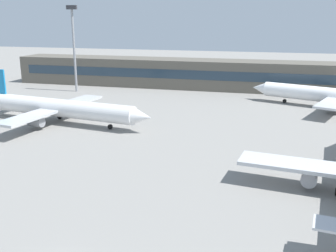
{
  "coord_description": "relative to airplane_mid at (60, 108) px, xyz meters",
  "views": [
    {
      "loc": [
        17.92,
        -26.67,
        22.12
      ],
      "look_at": [
        0.11,
        40.0,
        3.0
      ],
      "focal_mm": 42.21,
      "sensor_mm": 36.0,
      "label": 1
    }
  ],
  "objects": [
    {
      "name": "airplane_far",
      "position": [
        58.68,
        29.83,
        -0.04
      ],
      "size": [
        41.53,
        29.72,
        10.66
      ],
      "color": "white",
      "rests_on": "ground_plane"
    },
    {
      "name": "ground_plane",
      "position": [
        25.79,
        -6.89,
        -3.29
      ],
      "size": [
        400.0,
        400.0,
        0.0
      ],
      "primitive_type": "plane",
      "color": "gray"
    },
    {
      "name": "floodlight_tower_west",
      "position": [
        -14.45,
        35.09,
        11.44
      ],
      "size": [
        3.2,
        0.8,
        25.42
      ],
      "color": "gray",
      "rests_on": "ground_plane"
    },
    {
      "name": "terminal_building",
      "position": [
        25.79,
        50.9,
        1.21
      ],
      "size": [
        132.73,
        12.13,
        9.0
      ],
      "color": "#5B564C",
      "rests_on": "ground_plane"
    },
    {
      "name": "airplane_mid",
      "position": [
        0.0,
        0.0,
        0.0
      ],
      "size": [
        43.58,
        30.63,
        10.79
      ],
      "color": "silver",
      "rests_on": "ground_plane"
    }
  ]
}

